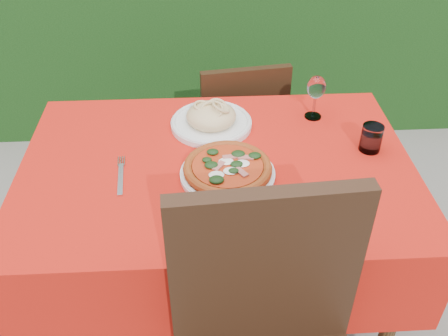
{
  "coord_description": "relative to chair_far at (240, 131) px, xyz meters",
  "views": [
    {
      "loc": [
        -0.05,
        -1.27,
        1.71
      ],
      "look_at": [
        0.02,
        -0.05,
        0.77
      ],
      "focal_mm": 40.0,
      "sensor_mm": 36.0,
      "label": 1
    }
  ],
  "objects": [
    {
      "name": "dining_table",
      "position": [
        -0.13,
        -0.61,
        0.13
      ],
      "size": [
        1.26,
        0.86,
        0.75
      ],
      "color": "#4D3519",
      "rests_on": "ground"
    },
    {
      "name": "pizza_plate",
      "position": [
        -0.1,
        -0.67,
        0.3
      ],
      "size": [
        0.33,
        0.33,
        0.06
      ],
      "rotation": [
        0.0,
        0.0,
        -0.29
      ],
      "color": "white",
      "rests_on": "dining_table"
    },
    {
      "name": "water_glass",
      "position": [
        0.38,
        -0.56,
        0.32
      ],
      "size": [
        0.07,
        0.07,
        0.09
      ],
      "color": "silver",
      "rests_on": "dining_table"
    },
    {
      "name": "ground",
      "position": [
        -0.13,
        -0.61,
        -0.47
      ],
      "size": [
        60.0,
        60.0,
        0.0
      ],
      "primitive_type": "plane",
      "color": "slate",
      "rests_on": "ground"
    },
    {
      "name": "fork",
      "position": [
        -0.43,
        -0.68,
        0.28
      ],
      "size": [
        0.04,
        0.21,
        0.01
      ],
      "primitive_type": "cube",
      "rotation": [
        0.0,
        0.0,
        0.08
      ],
      "color": "silver",
      "rests_on": "dining_table"
    },
    {
      "name": "chair_far",
      "position": [
        0.0,
        0.0,
        0.0
      ],
      "size": [
        0.42,
        0.42,
        0.82
      ],
      "rotation": [
        0.0,
        0.0,
        3.28
      ],
      "color": "black",
      "rests_on": "ground"
    },
    {
      "name": "pasta_plate",
      "position": [
        -0.14,
        -0.39,
        0.31
      ],
      "size": [
        0.29,
        0.29,
        0.08
      ],
      "rotation": [
        0.0,
        0.0,
        0.06
      ],
      "color": "silver",
      "rests_on": "dining_table"
    },
    {
      "name": "wine_glass",
      "position": [
        0.23,
        -0.34,
        0.39
      ],
      "size": [
        0.07,
        0.07,
        0.16
      ],
      "color": "white",
      "rests_on": "dining_table"
    }
  ]
}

